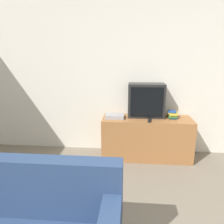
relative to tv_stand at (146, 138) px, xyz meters
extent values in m
cube|color=silver|center=(-0.18, 0.31, 0.96)|extent=(9.00, 0.06, 2.60)
cube|color=#9E6638|center=(0.00, 0.00, 0.00)|extent=(1.46, 0.52, 0.69)
cube|color=black|center=(-0.02, 0.11, 0.62)|extent=(0.59, 0.29, 0.56)
cube|color=black|center=(-0.02, -0.04, 0.62)|extent=(0.51, 0.01, 0.48)
cube|color=navy|center=(-1.19, -2.00, 0.33)|extent=(1.74, 0.17, 0.49)
cube|color=#23478E|center=(0.42, 0.05, 0.35)|extent=(0.11, 0.17, 0.02)
cube|color=#2D753D|center=(0.40, 0.06, 0.37)|extent=(0.13, 0.21, 0.02)
cube|color=gold|center=(0.41, 0.06, 0.39)|extent=(0.11, 0.15, 0.02)
cube|color=gold|center=(0.41, 0.05, 0.41)|extent=(0.14, 0.18, 0.02)
cube|color=gold|center=(0.41, 0.07, 0.43)|extent=(0.17, 0.16, 0.02)
cube|color=#23478E|center=(0.40, 0.06, 0.45)|extent=(0.15, 0.16, 0.02)
cube|color=black|center=(0.03, -0.14, 0.36)|extent=(0.07, 0.19, 0.02)
cube|color=#99999E|center=(-0.53, -0.02, 0.37)|extent=(0.30, 0.23, 0.06)
camera|label=1|loc=(-0.27, -3.47, 1.35)|focal=35.00mm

